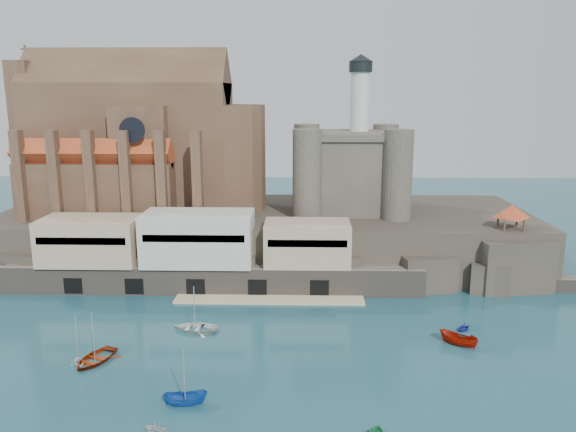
% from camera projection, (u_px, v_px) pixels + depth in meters
% --- Properties ---
extents(ground, '(300.00, 300.00, 0.00)m').
position_uv_depth(ground, '(246.00, 351.00, 71.58)').
color(ground, '#18434F').
rests_on(ground, ground).
extents(promontory, '(100.00, 36.00, 10.00)m').
position_uv_depth(promontory, '(264.00, 236.00, 108.95)').
color(promontory, '#2B2620').
rests_on(promontory, ground).
extents(quay, '(70.00, 12.00, 13.05)m').
position_uv_depth(quay, '(198.00, 254.00, 93.04)').
color(quay, '#685E53').
rests_on(quay, ground).
extents(church, '(47.00, 25.93, 30.51)m').
position_uv_depth(church, '(141.00, 146.00, 108.25)').
color(church, '#4A3222').
rests_on(church, promontory).
extents(castle_keep, '(21.20, 21.20, 29.30)m').
position_uv_depth(castle_keep, '(349.00, 167.00, 107.32)').
color(castle_keep, '#464137').
rests_on(castle_keep, promontory).
extents(rock_outcrop, '(14.50, 10.50, 8.70)m').
position_uv_depth(rock_outcrop, '(508.00, 263.00, 94.90)').
color(rock_outcrop, '#2B2620').
rests_on(rock_outcrop, ground).
extents(pavilion, '(6.40, 6.40, 5.40)m').
position_uv_depth(pavilion, '(512.00, 213.00, 93.18)').
color(pavilion, '#4A3222').
rests_on(pavilion, rock_outcrop).
extents(boat_0, '(4.85, 2.85, 6.54)m').
position_uv_depth(boat_0, '(95.00, 361.00, 68.90)').
color(boat_0, '#8E2305').
rests_on(boat_0, ground).
extents(boat_2, '(1.96, 1.92, 4.70)m').
position_uv_depth(boat_2, '(185.00, 404.00, 59.39)').
color(boat_2, '#14459E').
rests_on(boat_2, ground).
extents(boat_4, '(2.67, 2.41, 2.64)m').
position_uv_depth(boat_4, '(79.00, 364.00, 68.17)').
color(boat_4, silver).
rests_on(boat_4, ground).
extents(boat_5, '(2.70, 2.68, 5.11)m').
position_uv_depth(boat_5, '(458.00, 345.00, 73.38)').
color(boat_5, '#981202').
rests_on(boat_5, ground).
extents(boat_6, '(2.10, 4.72, 6.39)m').
position_uv_depth(boat_6, '(195.00, 330.00, 77.97)').
color(boat_6, silver).
rests_on(boat_6, ground).
extents(boat_7, '(2.49, 2.63, 2.62)m').
position_uv_depth(boat_7, '(463.00, 330.00, 77.94)').
color(boat_7, navy).
rests_on(boat_7, ground).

